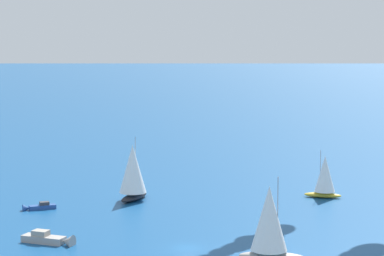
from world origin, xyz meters
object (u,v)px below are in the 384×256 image
at_px(motorboat_far_port, 50,239).
at_px(sailboat_far_stbd, 133,172).
at_px(motorboat_ahead, 38,207).
at_px(sailboat_trailing, 325,176).
at_px(sailboat_outer_ring_b, 269,223).

xyz_separation_m(motorboat_far_port, sailboat_far_stbd, (27.89, -17.80, 4.91)).
relative_size(motorboat_far_port, motorboat_ahead, 1.33).
bearing_deg(sailboat_trailing, motorboat_ahead, 86.40).
distance_m(motorboat_far_port, sailboat_far_stbd, 33.45).
xyz_separation_m(motorboat_ahead, sailboat_outer_ring_b, (-41.63, -29.37, 5.02)).
bearing_deg(sailboat_trailing, sailboat_outer_ring_b, 146.14).
bearing_deg(motorboat_ahead, sailboat_outer_ring_b, -144.80).
xyz_separation_m(motorboat_far_port, sailboat_trailing, (21.05, -54.56, 3.61)).
xyz_separation_m(sailboat_trailing, sailboat_outer_ring_b, (-38.18, 25.61, 1.21)).
xyz_separation_m(motorboat_far_port, motorboat_ahead, (24.51, 0.43, -0.19)).
bearing_deg(motorboat_far_port, sailboat_outer_ring_b, -120.61).
relative_size(motorboat_far_port, sailboat_far_stbd, 0.67).
bearing_deg(sailboat_far_stbd, motorboat_far_port, 147.45).
height_order(sailboat_trailing, motorboat_ahead, sailboat_trailing).
relative_size(motorboat_far_port, sailboat_trailing, 0.87).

